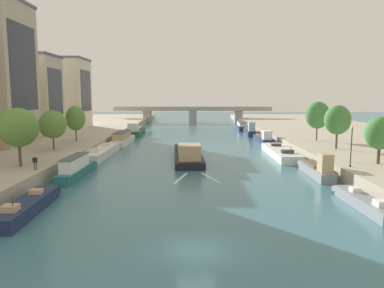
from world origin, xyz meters
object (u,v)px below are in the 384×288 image
at_px(moored_boat_left_near, 74,168).
at_px(tree_right_end_of_row, 316,115).
at_px(moored_boat_right_end, 362,202).
at_px(moored_boat_left_far, 121,139).
at_px(moored_boat_right_far, 278,152).
at_px(moored_boat_right_lone, 240,126).
at_px(lamppost_right_bank, 350,144).
at_px(moored_boat_right_downstream, 261,138).
at_px(tree_left_far, 16,128).
at_px(barge_midriver, 186,154).
at_px(tree_right_by_lamp, 336,120).
at_px(moored_boat_left_end, 134,131).
at_px(moored_boat_left_second, 100,152).
at_px(bridge_far, 191,113).
at_px(moored_boat_right_upstream, 248,131).
at_px(tree_left_distant, 51,124).
at_px(tree_left_nearest, 74,118).
at_px(moored_boat_right_midway, 315,168).
at_px(person_on_quay, 33,162).
at_px(moored_boat_left_downstream, 25,206).

xyz_separation_m(moored_boat_left_near, tree_right_end_of_row, (37.29, 23.61, 5.23)).
bearing_deg(moored_boat_left_near, moored_boat_right_end, -22.77).
xyz_separation_m(moored_boat_left_far, moored_boat_right_far, (28.98, -15.50, -0.44)).
distance_m(moored_boat_right_lone, lamppost_right_bank, 66.17).
height_order(moored_boat_right_downstream, tree_left_far, tree_left_far).
relative_size(barge_midriver, tree_right_by_lamp, 3.03).
distance_m(moored_boat_left_end, moored_boat_right_far, 44.45).
bearing_deg(tree_right_by_lamp, moored_boat_left_second, 175.06).
bearing_deg(moored_boat_left_far, bridge_far, 76.41).
bearing_deg(bridge_far, moored_boat_right_upstream, -71.98).
xyz_separation_m(moored_boat_left_end, tree_left_distant, (-6.79, -38.08, 4.57)).
bearing_deg(tree_right_end_of_row, moored_boat_right_end, -102.22).
distance_m(barge_midriver, moored_boat_right_downstream, 26.32).
bearing_deg(moored_boat_right_end, moored_boat_right_downstream, 90.21).
distance_m(barge_midriver, moored_boat_right_far, 15.62).
bearing_deg(moored_boat_right_lone, bridge_far, 117.01).
distance_m(moored_boat_left_far, moored_boat_right_far, 32.87).
height_order(moored_boat_left_near, tree_left_nearest, tree_left_nearest).
relative_size(moored_boat_left_end, tree_left_far, 2.48).
bearing_deg(tree_right_end_of_row, bridge_far, 108.41).
xyz_separation_m(moored_boat_left_far, moored_boat_right_end, (29.71, -43.89, -0.53)).
height_order(moored_boat_right_lone, lamppost_right_bank, lamppost_right_bank).
bearing_deg(barge_midriver, lamppost_right_bank, -36.97).
height_order(barge_midriver, moored_boat_right_upstream, moored_boat_right_upstream).
height_order(moored_boat_right_far, tree_left_far, tree_left_far).
xyz_separation_m(moored_boat_right_lone, tree_right_by_lamp, (7.97, -51.19, 5.17)).
relative_size(moored_boat_right_far, bridge_far, 0.29).
bearing_deg(moored_boat_right_midway, lamppost_right_bank, -40.36).
xyz_separation_m(moored_boat_left_second, moored_boat_right_lone, (29.61, 47.93, 0.35)).
bearing_deg(tree_right_end_of_row, moored_boat_left_far, 168.10).
bearing_deg(moored_boat_right_end, moored_boat_left_second, 136.74).
relative_size(moored_boat_left_second, moored_boat_left_far, 1.12).
height_order(moored_boat_left_far, tree_left_distant, tree_left_distant).
height_order(moored_boat_left_end, tree_right_by_lamp, tree_right_by_lamp).
bearing_deg(moored_boat_left_end, tree_right_by_lamp, -44.86).
bearing_deg(bridge_far, tree_left_far, -102.28).
height_order(moored_boat_left_near, tree_right_end_of_row, tree_right_end_of_row).
bearing_deg(tree_left_far, person_on_quay, -38.63).
xyz_separation_m(moored_boat_right_far, moored_boat_right_downstream, (0.56, 17.56, 0.24)).
height_order(moored_boat_left_second, lamppost_right_bank, lamppost_right_bank).
height_order(moored_boat_right_far, tree_left_distant, tree_left_distant).
distance_m(barge_midriver, tree_right_by_lamp, 23.82).
distance_m(moored_boat_left_end, bridge_far, 45.05).
distance_m(moored_boat_left_far, moored_boat_right_midway, 42.96).
bearing_deg(moored_boat_right_downstream, tree_left_nearest, -164.02).
bearing_deg(moored_boat_right_far, moored_boat_left_downstream, -133.81).
height_order(moored_boat_right_end, moored_boat_right_far, moored_boat_right_far).
xyz_separation_m(barge_midriver, tree_right_by_lamp, (23.22, 0.38, 5.27)).
distance_m(moored_boat_left_end, tree_right_by_lamp, 52.44).
bearing_deg(moored_boat_right_downstream, moored_boat_right_midway, -89.39).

